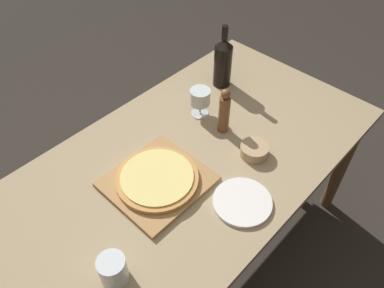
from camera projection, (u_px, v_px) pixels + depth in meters
name	position (u px, v px, depth m)	size (l,w,h in m)	color
ground_plane	(183.00, 254.00, 1.99)	(12.00, 12.00, 0.00)	#2D2823
dining_table	(180.00, 178.00, 1.52)	(0.89, 1.74, 0.72)	#9E8966
cutting_board	(157.00, 181.00, 1.40)	(0.33, 0.35, 0.02)	#A87A47
pizza	(156.00, 177.00, 1.39)	(0.31, 0.31, 0.02)	#C68947
wine_bottle	(223.00, 62.00, 1.74)	(0.08, 0.08, 0.31)	black
pepper_mill	(224.00, 112.00, 1.53)	(0.05, 0.05, 0.21)	brown
wine_glass	(200.00, 98.00, 1.61)	(0.09, 0.09, 0.13)	silver
small_bowl	(254.00, 150.00, 1.49)	(0.11, 0.11, 0.05)	tan
drinking_tumbler	(113.00, 270.00, 1.11)	(0.09, 0.09, 0.10)	silver
dinner_plate	(242.00, 202.00, 1.34)	(0.21, 0.21, 0.01)	white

